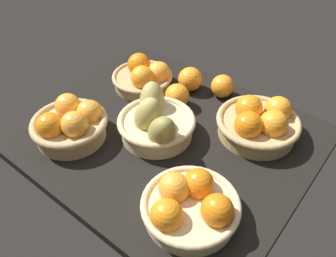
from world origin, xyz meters
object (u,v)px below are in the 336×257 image
object	(u,v)px
basket_near_left	(259,122)
loose_orange_back_gap	(222,86)
loose_orange_front_gap	(177,96)
loose_orange_side_gap	(190,79)
basket_near_right	(144,76)
basket_far_left	(190,205)
basket_far_right	(70,124)
basket_center_pears	(156,122)

from	to	relation	value
basket_near_left	loose_orange_back_gap	world-z (taller)	basket_near_left
loose_orange_front_gap	loose_orange_side_gap	bearing A→B (deg)	-77.73
basket_near_left	loose_orange_side_gap	size ratio (longest dim) A/B	2.95
basket_near_right	loose_orange_side_gap	size ratio (longest dim) A/B	2.54
basket_near_left	loose_orange_back_gap	bearing A→B (deg)	-28.45
basket_near_left	basket_far_left	distance (cm)	36.13
basket_far_right	loose_orange_front_gap	xyz separation A→B (cm)	(-15.18, -31.42, -0.92)
basket_near_right	loose_orange_front_gap	xyz separation A→B (cm)	(-15.94, 1.78, -0.08)
basket_center_pears	loose_orange_side_gap	world-z (taller)	basket_center_pears
basket_far_left	loose_orange_back_gap	world-z (taller)	basket_far_left
basket_center_pears	basket_far_right	bearing A→B (deg)	39.96
basket_far_right	loose_orange_front_gap	distance (cm)	34.91
basket_near_left	loose_orange_back_gap	distance (cm)	21.47
basket_far_right	loose_orange_front_gap	size ratio (longest dim) A/B	2.82
basket_near_right	loose_orange_front_gap	bearing A→B (deg)	173.61
basket_center_pears	loose_orange_front_gap	bearing A→B (deg)	-76.04
basket_center_pears	loose_orange_back_gap	xyz separation A→B (cm)	(-4.72, -29.44, -1.12)
basket_far_right	basket_near_left	size ratio (longest dim) A/B	0.91
basket_far_right	loose_orange_back_gap	xyz separation A→B (cm)	(-23.75, -45.38, -1.01)
basket_near_right	loose_orange_back_gap	xyz separation A→B (cm)	(-24.51, -12.18, -0.16)
basket_center_pears	loose_orange_back_gap	world-z (taller)	basket_center_pears
basket_near_left	loose_orange_back_gap	xyz separation A→B (cm)	(18.87, -10.22, -0.75)
loose_orange_front_gap	loose_orange_side_gap	xyz separation A→B (cm)	(2.23, -10.26, 0.19)
loose_orange_front_gap	loose_orange_back_gap	size ratio (longest dim) A/B	1.02
basket_far_right	loose_orange_back_gap	bearing A→B (deg)	-117.63
basket_center_pears	loose_orange_back_gap	distance (cm)	29.84
basket_far_left	loose_orange_side_gap	world-z (taller)	basket_far_left
loose_orange_side_gap	basket_near_right	bearing A→B (deg)	31.74
basket_near_right	loose_orange_back_gap	world-z (taller)	basket_near_right
basket_center_pears	loose_orange_front_gap	size ratio (longest dim) A/B	3.10
basket_far_right	basket_center_pears	bearing A→B (deg)	-140.04
loose_orange_back_gap	basket_far_left	bearing A→B (deg)	113.28
loose_orange_back_gap	loose_orange_side_gap	distance (cm)	11.42
basket_center_pears	loose_orange_front_gap	distance (cm)	15.98
basket_far_right	basket_far_left	size ratio (longest dim) A/B	0.95
basket_far_right	basket_far_left	bearing A→B (deg)	178.75
loose_orange_back_gap	loose_orange_side_gap	bearing A→B (deg)	18.90
basket_far_right	loose_orange_front_gap	bearing A→B (deg)	-115.79
basket_near_left	basket_near_right	bearing A→B (deg)	2.58
basket_near_left	basket_center_pears	bearing A→B (deg)	39.16
loose_orange_front_gap	loose_orange_side_gap	world-z (taller)	loose_orange_side_gap
basket_far_left	loose_orange_front_gap	size ratio (longest dim) A/B	2.95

